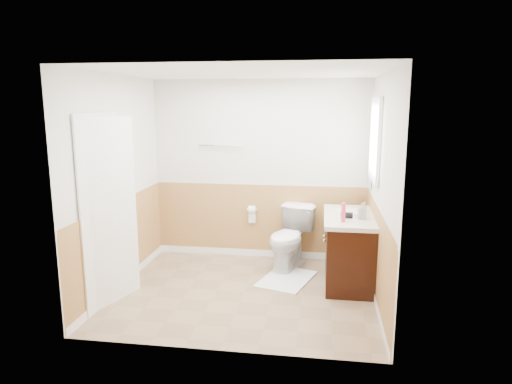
% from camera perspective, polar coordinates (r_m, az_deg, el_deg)
% --- Properties ---
extents(floor, '(3.00, 3.00, 0.00)m').
position_cam_1_polar(floor, '(5.45, -1.46, -12.43)').
color(floor, '#8C7051').
rests_on(floor, ground).
extents(ceiling, '(3.00, 3.00, 0.00)m').
position_cam_1_polar(ceiling, '(5.01, -1.60, 14.81)').
color(ceiling, white).
rests_on(ceiling, floor).
extents(wall_back, '(3.00, 0.00, 3.00)m').
position_cam_1_polar(wall_back, '(6.35, 0.48, 2.72)').
color(wall_back, silver).
rests_on(wall_back, floor).
extents(wall_front, '(3.00, 0.00, 3.00)m').
position_cam_1_polar(wall_front, '(3.84, -4.85, -2.91)').
color(wall_front, silver).
rests_on(wall_front, floor).
extents(wall_left, '(0.00, 3.00, 3.00)m').
position_cam_1_polar(wall_left, '(5.54, -17.01, 0.98)').
color(wall_left, silver).
rests_on(wall_left, floor).
extents(wall_right, '(0.00, 3.00, 3.00)m').
position_cam_1_polar(wall_right, '(5.05, 15.50, 0.13)').
color(wall_right, silver).
rests_on(wall_right, floor).
extents(wainscot_back, '(3.00, 0.00, 3.00)m').
position_cam_1_polar(wainscot_back, '(6.49, 0.46, -3.86)').
color(wainscot_back, tan).
rests_on(wainscot_back, floor).
extents(wainscot_front, '(3.00, 0.00, 3.00)m').
position_cam_1_polar(wainscot_front, '(4.09, -4.63, -13.11)').
color(wainscot_front, tan).
rests_on(wainscot_front, floor).
extents(wainscot_left, '(0.00, 2.60, 2.60)m').
position_cam_1_polar(wainscot_left, '(5.70, -16.48, -6.45)').
color(wainscot_left, tan).
rests_on(wainscot_left, floor).
extents(wainscot_right, '(0.00, 2.60, 2.60)m').
position_cam_1_polar(wainscot_right, '(5.24, 14.94, -7.95)').
color(wainscot_right, tan).
rests_on(wainscot_right, floor).
extents(toilet, '(0.68, 0.91, 0.82)m').
position_cam_1_polar(toilet, '(6.08, 4.24, -5.80)').
color(toilet, white).
rests_on(toilet, floor).
extents(bath_mat, '(0.77, 0.93, 0.02)m').
position_cam_1_polar(bath_mat, '(5.80, 3.85, -10.86)').
color(bath_mat, white).
rests_on(bath_mat, floor).
extents(vanity_cabinet, '(0.55, 1.10, 0.80)m').
position_cam_1_polar(vanity_cabinet, '(5.70, 11.58, -7.28)').
color(vanity_cabinet, black).
rests_on(vanity_cabinet, floor).
extents(vanity_knob_left, '(0.03, 0.03, 0.03)m').
position_cam_1_polar(vanity_knob_left, '(5.55, 8.59, -6.07)').
color(vanity_knob_left, silver).
rests_on(vanity_knob_left, vanity_cabinet).
extents(vanity_knob_right, '(0.03, 0.03, 0.03)m').
position_cam_1_polar(vanity_knob_right, '(5.74, 8.58, -5.48)').
color(vanity_knob_right, '#BCBCC3').
rests_on(vanity_knob_right, vanity_cabinet).
extents(countertop, '(0.60, 1.15, 0.05)m').
position_cam_1_polar(countertop, '(5.58, 11.65, -3.14)').
color(countertop, beige).
rests_on(countertop, vanity_cabinet).
extents(sink_basin, '(0.36, 0.36, 0.02)m').
position_cam_1_polar(sink_basin, '(5.72, 11.68, -2.43)').
color(sink_basin, white).
rests_on(sink_basin, countertop).
extents(faucet, '(0.02, 0.02, 0.14)m').
position_cam_1_polar(faucet, '(5.72, 13.50, -1.89)').
color(faucet, silver).
rests_on(faucet, countertop).
extents(lotion_bottle, '(0.05, 0.05, 0.22)m').
position_cam_1_polar(lotion_bottle, '(5.22, 10.92, -2.56)').
color(lotion_bottle, '#E13A59').
rests_on(lotion_bottle, countertop).
extents(soap_dispenser, '(0.10, 0.10, 0.18)m').
position_cam_1_polar(soap_dispenser, '(5.42, 13.15, -2.35)').
color(soap_dispenser, '#8C969E').
rests_on(soap_dispenser, countertop).
extents(hair_dryer_body, '(0.14, 0.07, 0.07)m').
position_cam_1_polar(hair_dryer_body, '(5.43, 11.33, -2.86)').
color(hair_dryer_body, black).
rests_on(hair_dryer_body, countertop).
extents(hair_dryer_handle, '(0.03, 0.03, 0.07)m').
position_cam_1_polar(hair_dryer_handle, '(5.51, 10.97, -2.96)').
color(hair_dryer_handle, black).
rests_on(hair_dryer_handle, countertop).
extents(mirror_panel, '(0.02, 0.35, 0.90)m').
position_cam_1_polar(mirror_panel, '(6.09, 14.17, 4.87)').
color(mirror_panel, silver).
rests_on(mirror_panel, wall_right).
extents(window_frame, '(0.04, 0.80, 1.00)m').
position_cam_1_polar(window_frame, '(5.56, 14.73, 6.35)').
color(window_frame, white).
rests_on(window_frame, wall_right).
extents(window_glass, '(0.01, 0.70, 0.90)m').
position_cam_1_polar(window_glass, '(5.56, 14.89, 6.34)').
color(window_glass, white).
rests_on(window_glass, wall_right).
extents(door, '(0.29, 0.78, 2.04)m').
position_cam_1_polar(door, '(5.14, -17.98, -2.44)').
color(door, white).
rests_on(door, wall_left).
extents(door_frame, '(0.02, 0.92, 2.10)m').
position_cam_1_polar(door_frame, '(5.17, -18.74, -2.30)').
color(door_frame, white).
rests_on(door_frame, wall_left).
extents(door_knob, '(0.06, 0.06, 0.06)m').
position_cam_1_polar(door_knob, '(5.42, -15.84, -2.40)').
color(door_knob, silver).
rests_on(door_knob, door).
extents(towel_bar, '(0.62, 0.02, 0.02)m').
position_cam_1_polar(towel_bar, '(6.35, -4.52, 5.87)').
color(towel_bar, silver).
rests_on(towel_bar, wall_back).
extents(tp_holder_bar, '(0.14, 0.02, 0.02)m').
position_cam_1_polar(tp_holder_bar, '(6.40, -0.50, -2.24)').
color(tp_holder_bar, silver).
rests_on(tp_holder_bar, wall_back).
extents(tp_roll, '(0.10, 0.11, 0.11)m').
position_cam_1_polar(tp_roll, '(6.40, -0.50, -2.24)').
color(tp_roll, white).
rests_on(tp_roll, tp_holder_bar).
extents(tp_sheet, '(0.10, 0.01, 0.16)m').
position_cam_1_polar(tp_sheet, '(6.42, -0.50, -3.19)').
color(tp_sheet, white).
rests_on(tp_sheet, tp_roll).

